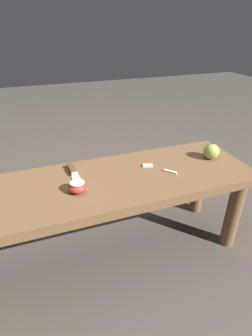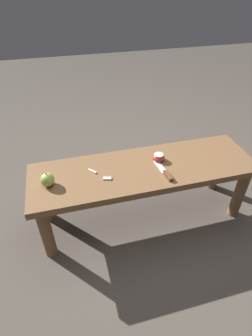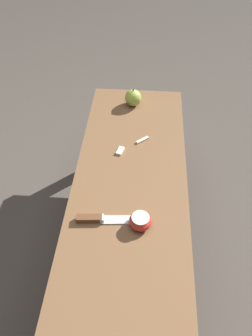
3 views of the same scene
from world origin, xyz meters
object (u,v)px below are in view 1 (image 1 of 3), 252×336
at_px(apple_cut, 78,187).
at_px(apple_whole, 211,151).
at_px(wooden_bench, 101,195).
at_px(knife, 74,173).

bearing_deg(apple_cut, apple_whole, 5.44).
relative_size(wooden_bench, apple_cut, 18.38).
xyz_separation_m(wooden_bench, apple_whole, (0.53, 0.02, 0.10)).
xyz_separation_m(wooden_bench, knife, (-0.09, 0.09, 0.08)).
height_order(apple_whole, apple_cut, apple_whole).
distance_m(wooden_bench, knife, 0.15).
height_order(wooden_bench, apple_whole, apple_whole).
bearing_deg(apple_cut, knife, 86.69).
relative_size(wooden_bench, knife, 6.48).
height_order(knife, apple_whole, apple_whole).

